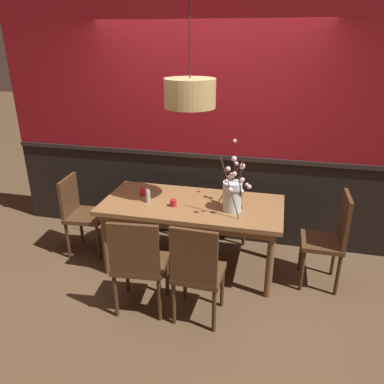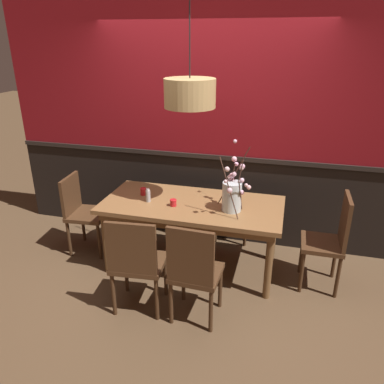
% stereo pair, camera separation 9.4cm
% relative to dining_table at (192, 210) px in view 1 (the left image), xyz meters
% --- Properties ---
extents(ground_plane, '(24.00, 24.00, 0.00)m').
position_rel_dining_table_xyz_m(ground_plane, '(0.00, 0.00, -0.67)').
color(ground_plane, brown).
extents(back_wall, '(4.88, 0.14, 2.76)m').
position_rel_dining_table_xyz_m(back_wall, '(0.00, 0.74, 0.71)').
color(back_wall, black).
rests_on(back_wall, ground).
extents(dining_table, '(1.84, 0.87, 0.75)m').
position_rel_dining_table_xyz_m(dining_table, '(0.00, 0.00, 0.00)').
color(dining_table, olive).
rests_on(dining_table, ground).
extents(chair_far_side_right, '(0.43, 0.44, 0.97)m').
position_rel_dining_table_xyz_m(chair_far_side_right, '(0.33, 0.84, -0.13)').
color(chair_far_side_right, '#4C301C').
rests_on(chair_far_side_right, ground).
extents(chair_head_east_end, '(0.39, 0.40, 0.98)m').
position_rel_dining_table_xyz_m(chair_head_east_end, '(1.38, -0.00, -0.12)').
color(chair_head_east_end, '#4C301C').
rests_on(chair_head_east_end, ground).
extents(chair_far_side_left, '(0.43, 0.43, 0.89)m').
position_rel_dining_table_xyz_m(chair_far_side_left, '(-0.25, 0.87, -0.16)').
color(chair_far_side_left, '#4C301C').
rests_on(chair_far_side_left, ground).
extents(chair_head_west_end, '(0.46, 0.46, 0.90)m').
position_rel_dining_table_xyz_m(chair_head_west_end, '(-1.30, 0.02, -0.16)').
color(chair_head_west_end, '#4C301C').
rests_on(chair_head_west_end, ground).
extents(chair_near_side_left, '(0.49, 0.45, 0.94)m').
position_rel_dining_table_xyz_m(chair_near_side_left, '(-0.28, -0.83, -0.14)').
color(chair_near_side_left, '#4C301C').
rests_on(chair_near_side_left, ground).
extents(chair_near_side_right, '(0.43, 0.41, 0.95)m').
position_rel_dining_table_xyz_m(chair_near_side_right, '(0.24, -0.83, -0.14)').
color(chair_near_side_right, '#4C301C').
rests_on(chair_near_side_right, ground).
extents(vase_with_blossoms, '(0.34, 0.54, 0.64)m').
position_rel_dining_table_xyz_m(vase_with_blossoms, '(0.42, -0.07, 0.24)').
color(vase_with_blossoms, silver).
rests_on(vase_with_blossoms, dining_table).
extents(candle_holder_nearer_center, '(0.07, 0.07, 0.07)m').
position_rel_dining_table_xyz_m(candle_holder_nearer_center, '(-0.16, -0.12, 0.12)').
color(candle_holder_nearer_center, red).
rests_on(candle_holder_nearer_center, dining_table).
extents(candle_holder_nearer_edge, '(0.07, 0.07, 0.08)m').
position_rel_dining_table_xyz_m(candle_holder_nearer_edge, '(-0.56, 0.07, 0.12)').
color(candle_holder_nearer_edge, red).
rests_on(candle_holder_nearer_edge, dining_table).
extents(condiment_bottle, '(0.05, 0.05, 0.14)m').
position_rel_dining_table_xyz_m(condiment_bottle, '(-0.45, -0.08, 0.15)').
color(condiment_bottle, '#ADADB2').
rests_on(condiment_bottle, dining_table).
extents(pendant_lamp, '(0.47, 0.47, 1.05)m').
position_rel_dining_table_xyz_m(pendant_lamp, '(-0.02, -0.02, 1.18)').
color(pendant_lamp, tan).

